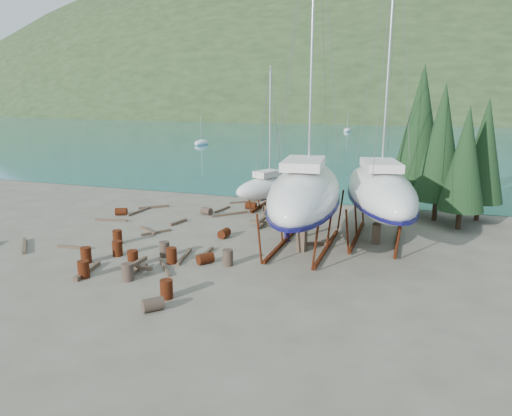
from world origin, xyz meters
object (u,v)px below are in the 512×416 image
(small_sailboat_shore, at_px, (268,187))
(worker, at_px, (288,229))
(large_sailboat_near, at_px, (305,192))
(large_sailboat_far, at_px, (380,191))

(small_sailboat_shore, bearing_deg, worker, -40.40)
(worker, bearing_deg, small_sailboat_shore, 42.17)
(worker, bearing_deg, large_sailboat_near, -102.65)
(small_sailboat_shore, bearing_deg, large_sailboat_far, -8.54)
(large_sailboat_near, xyz_separation_m, small_sailboat_shore, (-5.15, 8.87, -1.56))
(large_sailboat_far, bearing_deg, small_sailboat_shore, 133.05)
(large_sailboat_far, height_order, worker, large_sailboat_far)
(large_sailboat_far, relative_size, worker, 11.44)
(large_sailboat_far, xyz_separation_m, small_sailboat_shore, (-9.23, 5.92, -1.36))
(small_sailboat_shore, relative_size, worker, 6.55)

